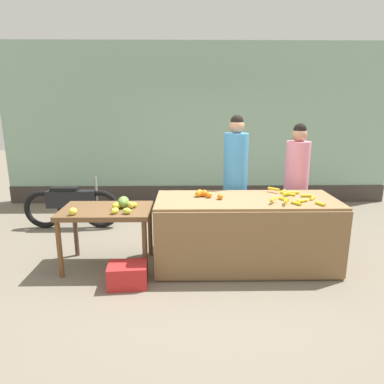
{
  "coord_description": "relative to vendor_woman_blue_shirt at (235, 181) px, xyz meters",
  "views": [
    {
      "loc": [
        -0.25,
        -4.11,
        2.01
      ],
      "look_at": [
        -0.18,
        0.15,
        0.94
      ],
      "focal_mm": 32.14,
      "sensor_mm": 36.0,
      "label": 1
    }
  ],
  "objects": [
    {
      "name": "ground_plane",
      "position": [
        -0.45,
        -0.7,
        -0.96
      ],
      "size": [
        24.0,
        24.0,
        0.0
      ],
      "primitive_type": "plane",
      "color": "#756B5B"
    },
    {
      "name": "mango_papaya_pile",
      "position": [
        -1.53,
        -0.72,
        -0.14
      ],
      "size": [
        0.78,
        0.48,
        0.14
      ],
      "color": "yellow",
      "rests_on": "side_table_wooden"
    },
    {
      "name": "side_table_wooden",
      "position": [
        -1.7,
        -0.7,
        -0.29
      ],
      "size": [
        1.11,
        0.71,
        0.77
      ],
      "color": "brown",
      "rests_on": "ground"
    },
    {
      "name": "fruit_stall_counter",
      "position": [
        0.05,
        -0.71,
        -0.51
      ],
      "size": [
        2.25,
        0.92,
        0.89
      ],
      "color": "olive",
      "rests_on": "ground"
    },
    {
      "name": "vendor_woman_pink_shirt",
      "position": [
        0.89,
        0.03,
        -0.06
      ],
      "size": [
        0.34,
        0.34,
        1.77
      ],
      "color": "#33333D",
      "rests_on": "ground"
    },
    {
      "name": "parked_motorcycle",
      "position": [
        -2.62,
        0.73,
        -0.55
      ],
      "size": [
        1.6,
        0.18,
        0.88
      ],
      "color": "black",
      "rests_on": "ground"
    },
    {
      "name": "market_wall_back",
      "position": [
        -0.45,
        2.38,
        0.63
      ],
      "size": [
        7.94,
        0.23,
        3.24
      ],
      "color": "#8CB299",
      "rests_on": "ground"
    },
    {
      "name": "produce_sack",
      "position": [
        -0.9,
        -0.08,
        -0.71
      ],
      "size": [
        0.31,
        0.36,
        0.49
      ],
      "primitive_type": "ellipsoid",
      "rotation": [
        0.0,
        0.0,
        1.59
      ],
      "color": "tan",
      "rests_on": "ground"
    },
    {
      "name": "produce_crate",
      "position": [
        -1.38,
        -1.22,
        -0.83
      ],
      "size": [
        0.47,
        0.36,
        0.26
      ],
      "primitive_type": "cube",
      "rotation": [
        0.0,
        0.0,
        0.09
      ],
      "color": "red",
      "rests_on": "ground"
    },
    {
      "name": "vendor_woman_blue_shirt",
      "position": [
        0.0,
        0.0,
        0.0
      ],
      "size": [
        0.34,
        0.34,
        1.89
      ],
      "color": "#33333D",
      "rests_on": "ground"
    },
    {
      "name": "orange_pile",
      "position": [
        -0.47,
        -0.62,
        -0.03
      ],
      "size": [
        0.34,
        0.23,
        0.09
      ],
      "color": "orange",
      "rests_on": "fruit_stall_counter"
    },
    {
      "name": "banana_bunch_pile",
      "position": [
        0.61,
        -0.71,
        -0.04
      ],
      "size": [
        0.64,
        0.74,
        0.07
      ],
      "color": "gold",
      "rests_on": "fruit_stall_counter"
    }
  ]
}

